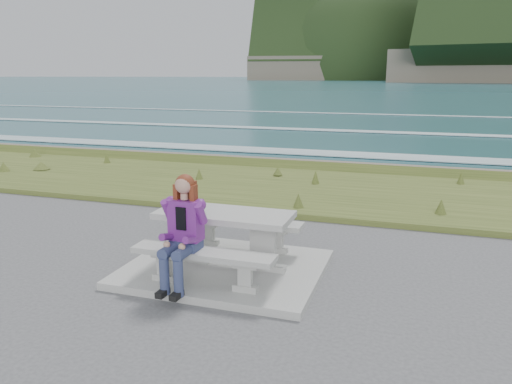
{
  "coord_description": "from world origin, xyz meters",
  "views": [
    {
      "loc": [
        2.39,
        -5.91,
        2.62
      ],
      "look_at": [
        0.05,
        1.2,
        0.86
      ],
      "focal_mm": 35.0,
      "sensor_mm": 36.0,
      "label": 1
    }
  ],
  "objects_px": {
    "bench_landward": "(203,259)",
    "bench_seaward": "(242,226)",
    "seated_woman": "(181,248)",
    "picnic_table": "(224,224)"
  },
  "relations": [
    {
      "from": "bench_landward",
      "to": "bench_seaward",
      "type": "distance_m",
      "value": 1.4
    },
    {
      "from": "bench_landward",
      "to": "seated_woman",
      "type": "relative_size",
      "value": 1.31
    },
    {
      "from": "picnic_table",
      "to": "bench_seaward",
      "type": "xyz_separation_m",
      "value": [
        0.0,
        0.7,
        -0.23
      ]
    },
    {
      "from": "seated_woman",
      "to": "bench_landward",
      "type": "bearing_deg",
      "value": 32.09
    },
    {
      "from": "seated_woman",
      "to": "picnic_table",
      "type": "bearing_deg",
      "value": 77.02
    },
    {
      "from": "bench_landward",
      "to": "seated_woman",
      "type": "bearing_deg",
      "value": -150.44
    },
    {
      "from": "picnic_table",
      "to": "bench_seaward",
      "type": "relative_size",
      "value": 1.0
    },
    {
      "from": "bench_seaward",
      "to": "seated_woman",
      "type": "height_order",
      "value": "seated_woman"
    },
    {
      "from": "bench_landward",
      "to": "bench_seaward",
      "type": "bearing_deg",
      "value": 90.0
    },
    {
      "from": "bench_landward",
      "to": "seated_woman",
      "type": "xyz_separation_m",
      "value": [
        -0.23,
        -0.13,
        0.16
      ]
    }
  ]
}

